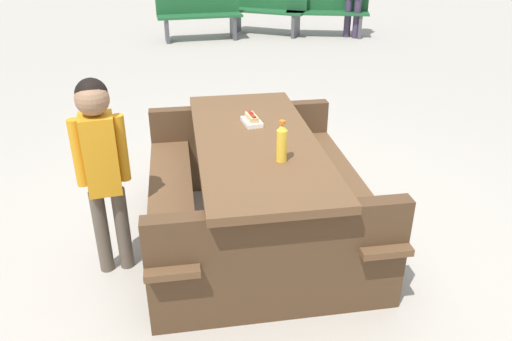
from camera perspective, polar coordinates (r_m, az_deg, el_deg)
The scene contains 8 objects.
ground_plane at distance 3.55m, azimuth 0.00°, elevation -7.57°, with size 30.00×30.00×0.00m, color #ADA599.
picnic_table at distance 3.32m, azimuth 0.00°, elevation -1.23°, with size 2.16×1.92×0.75m.
soda_bottle at distance 2.85m, azimuth 2.95°, elevation 3.18°, with size 0.06×0.06×0.25m.
hotdog_tray at distance 3.42m, azimuth -0.48°, elevation 5.80°, with size 0.20×0.14×0.08m.
child_in_coat at distance 3.00m, azimuth -17.21°, elevation 1.70°, with size 0.21×0.30×1.24m.
park_bench_near at distance 9.46m, azimuth -6.46°, elevation 17.23°, with size 0.78×1.55×0.85m.
park_bench_mid at distance 9.89m, azimuth 1.21°, elevation 17.81°, with size 1.41×1.27×0.85m.
park_bench_far at distance 9.81m, azimuth 8.09°, elevation 17.48°, with size 1.17×1.47×0.85m.
Camera 1 is at (-2.57, 1.40, 2.01)m, focal length 35.24 mm.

